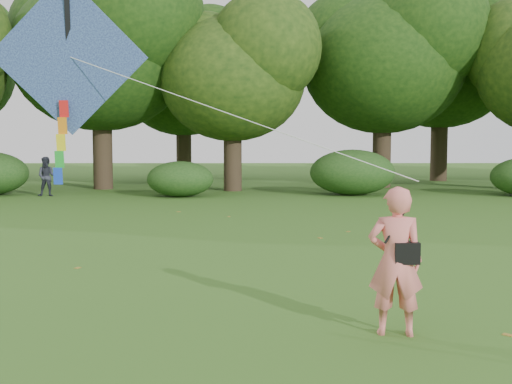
{
  "coord_description": "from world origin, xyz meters",
  "views": [
    {
      "loc": [
        -0.99,
        -8.42,
        2.4
      ],
      "look_at": [
        -0.98,
        2.0,
        1.5
      ],
      "focal_mm": 45.0,
      "sensor_mm": 36.0,
      "label": 1
    }
  ],
  "objects": [
    {
      "name": "tree_line",
      "position": [
        1.67,
        22.88,
        5.6
      ],
      "size": [
        54.7,
        15.3,
        9.48
      ],
      "color": "#3A2D1E",
      "rests_on": "ground"
    },
    {
      "name": "bystander_left",
      "position": [
        -9.39,
        17.34,
        0.8
      ],
      "size": [
        0.85,
        0.7,
        1.59
      ],
      "primitive_type": "imported",
      "rotation": [
        0.0,
        0.0,
        0.14
      ],
      "color": "#2B2D3A",
      "rests_on": "ground"
    },
    {
      "name": "fallen_leaves",
      "position": [
        1.11,
        4.59,
        0.01
      ],
      "size": [
        10.1,
        13.76,
        0.01
      ],
      "color": "olive",
      "rests_on": "ground"
    },
    {
      "name": "flying_kite",
      "position": [
        -3.84,
        1.51,
        3.57
      ],
      "size": [
        6.01,
        2.67,
        3.16
      ],
      "color": "#2565A0",
      "rests_on": "ground"
    },
    {
      "name": "ground",
      "position": [
        0.0,
        0.0,
        0.0
      ],
      "size": [
        100.0,
        100.0,
        0.0
      ],
      "primitive_type": "plane",
      "color": "#265114",
      "rests_on": "ground"
    },
    {
      "name": "man_kite_flyer",
      "position": [
        0.7,
        -0.8,
        0.91
      ],
      "size": [
        0.71,
        0.51,
        1.81
      ],
      "primitive_type": "imported",
      "rotation": [
        0.0,
        0.0,
        3.02
      ],
      "color": "#F17971",
      "rests_on": "ground"
    },
    {
      "name": "shrub_band",
      "position": [
        -0.72,
        17.6,
        0.86
      ],
      "size": [
        39.15,
        3.22,
        1.88
      ],
      "color": "#264919",
      "rests_on": "ground"
    },
    {
      "name": "crossbody_bag",
      "position": [
        0.82,
        -0.83,
        1.02
      ],
      "size": [
        0.43,
        0.2,
        0.71
      ],
      "color": "black",
      "rests_on": "ground"
    }
  ]
}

